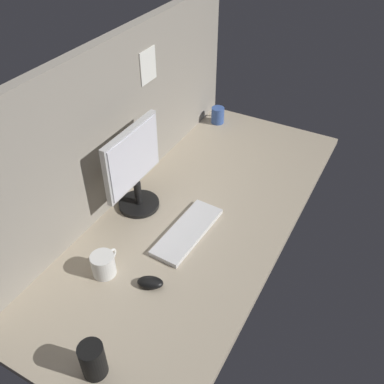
% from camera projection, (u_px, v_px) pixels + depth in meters
% --- Properties ---
extents(ground_plane, '(1.80, 0.80, 0.03)m').
position_uv_depth(ground_plane, '(196.00, 215.00, 1.86)').
color(ground_plane, tan).
extents(cubicle_wall_back, '(1.80, 0.06, 0.70)m').
position_uv_depth(cubicle_wall_back, '(117.00, 121.00, 1.76)').
color(cubicle_wall_back, gray).
rests_on(cubicle_wall_back, ground_plane).
extents(monitor, '(0.35, 0.18, 0.39)m').
position_uv_depth(monitor, '(134.00, 167.00, 1.76)').
color(monitor, black).
rests_on(monitor, ground_plane).
extents(keyboard, '(0.38, 0.15, 0.02)m').
position_uv_depth(keyboard, '(188.00, 231.00, 1.75)').
color(keyboard, silver).
rests_on(keyboard, ground_plane).
extents(mouse, '(0.09, 0.11, 0.03)m').
position_uv_depth(mouse, '(150.00, 282.00, 1.53)').
color(mouse, black).
rests_on(mouse, ground_plane).
extents(mug_ceramic_blue, '(0.11, 0.07, 0.09)m').
position_uv_depth(mug_ceramic_blue, '(218.00, 115.00, 2.42)').
color(mug_ceramic_blue, '#38569E').
rests_on(mug_ceramic_blue, ground_plane).
extents(mug_black_travel, '(0.08, 0.08, 0.13)m').
position_uv_depth(mug_black_travel, '(93.00, 360.00, 1.25)').
color(mug_black_travel, black).
rests_on(mug_black_travel, ground_plane).
extents(mug_ceramic_white, '(0.12, 0.09, 0.09)m').
position_uv_depth(mug_ceramic_white, '(104.00, 264.00, 1.56)').
color(mug_ceramic_white, white).
rests_on(mug_ceramic_white, ground_plane).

